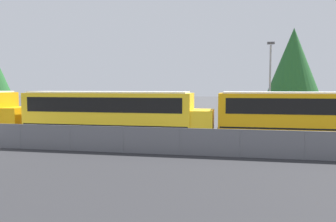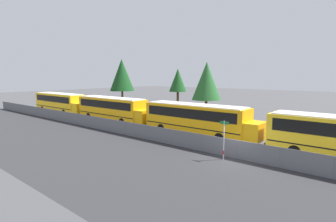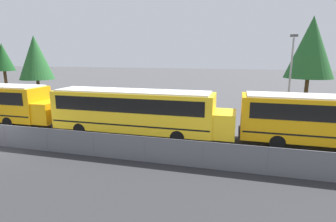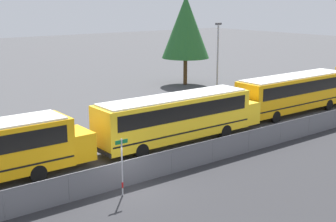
# 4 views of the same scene
# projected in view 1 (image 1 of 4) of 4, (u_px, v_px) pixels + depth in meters

# --- Properties ---
(school_bus_3) EXTENTS (12.94, 2.60, 3.25)m
(school_bus_3) POSITION_uv_depth(u_px,v_px,m) (112.00, 111.00, 22.27)
(school_bus_3) COLOR yellow
(school_bus_3) RESTS_ON ground_plane
(school_bus_4) EXTENTS (12.94, 2.60, 3.25)m
(school_bus_4) POSITION_uv_depth(u_px,v_px,m) (316.00, 113.00, 20.41)
(school_bus_4) COLOR orange
(school_bus_4) RESTS_ON ground_plane
(light_pole) EXTENTS (0.60, 0.24, 7.36)m
(light_pole) POSITION_uv_depth(u_px,v_px,m) (270.00, 81.00, 27.99)
(light_pole) COLOR gray
(light_pole) RESTS_ON ground_plane
(tree_2) EXTENTS (5.33, 5.33, 9.96)m
(tree_2) POSITION_uv_depth(u_px,v_px,m) (293.00, 60.00, 35.82)
(tree_2) COLOR #51381E
(tree_2) RESTS_ON ground_plane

